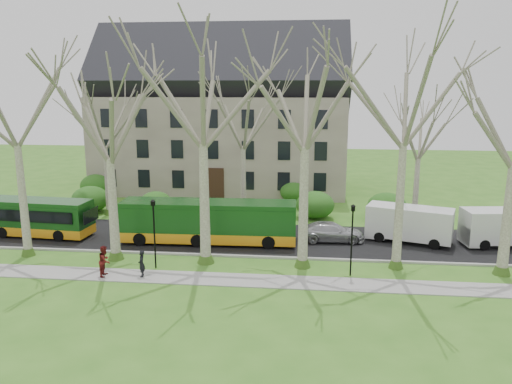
% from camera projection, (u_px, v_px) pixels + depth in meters
% --- Properties ---
extents(ground, '(120.00, 120.00, 0.00)m').
position_uv_depth(ground, '(253.00, 266.00, 31.52)').
color(ground, '#3A7321').
rests_on(ground, ground).
extents(sidewalk, '(70.00, 2.00, 0.06)m').
position_uv_depth(sidewalk, '(248.00, 280.00, 29.08)').
color(sidewalk, gray).
rests_on(sidewalk, ground).
extents(road, '(80.00, 8.00, 0.06)m').
position_uv_depth(road, '(261.00, 239.00, 36.86)').
color(road, black).
rests_on(road, ground).
extents(curb, '(80.00, 0.25, 0.14)m').
position_uv_depth(curb, '(255.00, 257.00, 32.96)').
color(curb, '#A5A39E').
rests_on(curb, ground).
extents(building, '(26.50, 12.20, 16.00)m').
position_uv_depth(building, '(222.00, 114.00, 53.76)').
color(building, gray).
rests_on(building, ground).
extents(tree_row_verge, '(49.00, 7.00, 14.00)m').
position_uv_depth(tree_row_verge, '(253.00, 155.00, 30.33)').
color(tree_row_verge, gray).
rests_on(tree_row_verge, ground).
extents(tree_row_far, '(33.00, 7.00, 12.00)m').
position_uv_depth(tree_row_far, '(252.00, 149.00, 41.08)').
color(tree_row_far, gray).
rests_on(tree_row_far, ground).
extents(lamp_row, '(36.22, 0.22, 4.30)m').
position_uv_depth(lamp_row, '(251.00, 231.00, 30.00)').
color(lamp_row, black).
rests_on(lamp_row, ground).
extents(hedges, '(30.60, 8.60, 2.00)m').
position_uv_depth(hedges, '(219.00, 199.00, 45.40)').
color(hedges, '#185016').
rests_on(hedges, ground).
extents(bus_lead, '(11.55, 3.25, 2.85)m').
position_uv_depth(bus_lead, '(18.00, 216.00, 37.69)').
color(bus_lead, '#134515').
rests_on(bus_lead, road).
extents(bus_follow, '(12.52, 2.90, 3.12)m').
position_uv_depth(bus_follow, '(209.00, 221.00, 35.75)').
color(bus_follow, '#134515').
rests_on(bus_follow, road).
extents(sedan, '(4.86, 2.21, 1.38)m').
position_uv_depth(sedan, '(331.00, 232.00, 36.21)').
color(sedan, '#AEAFB3').
rests_on(sedan, road).
extents(van_a, '(6.29, 3.99, 2.58)m').
position_uv_depth(van_a, '(409.00, 225.00, 35.89)').
color(van_a, silver).
rests_on(van_a, road).
extents(van_b, '(6.18, 2.87, 2.60)m').
position_uv_depth(van_b, '(506.00, 228.00, 35.02)').
color(van_b, silver).
rests_on(van_b, road).
extents(pedestrian_a, '(0.49, 0.65, 1.60)m').
position_uv_depth(pedestrian_a, '(142.00, 264.00, 29.46)').
color(pedestrian_a, black).
rests_on(pedestrian_a, sidewalk).
extents(pedestrian_b, '(0.74, 0.93, 1.84)m').
position_uv_depth(pedestrian_b, '(105.00, 261.00, 29.58)').
color(pedestrian_b, maroon).
rests_on(pedestrian_b, sidewalk).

